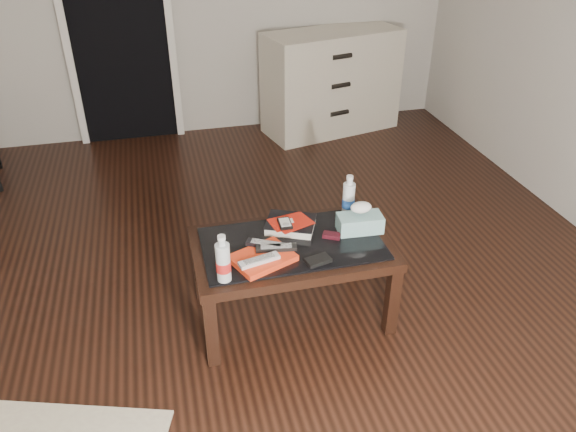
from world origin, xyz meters
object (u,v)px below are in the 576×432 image
textbook (291,225)px  water_bottle_right (349,196)px  tissue_box (360,223)px  coffee_table (292,253)px  dresser (331,82)px  water_bottle_left (223,258)px

textbook → water_bottle_right: size_ratio=1.05×
water_bottle_right → tissue_box: bearing=-87.5°
coffee_table → tissue_box: 0.39m
tissue_box → dresser: bearing=79.3°
textbook → water_bottle_right: water_bottle_right is taller
tissue_box → water_bottle_right: bearing=96.1°
water_bottle_left → tissue_box: size_ratio=1.03×
textbook → tissue_box: size_ratio=1.09×
textbook → water_bottle_right: (0.34, 0.06, 0.10)m
dresser → tissue_box: (-0.62, -2.42, 0.06)m
dresser → water_bottle_left: bearing=-130.5°
water_bottle_left → water_bottle_right: bearing=28.9°
dresser → textbook: (-0.96, -2.31, 0.03)m
dresser → tissue_box: 2.50m
coffee_table → water_bottle_left: 0.47m
dresser → water_bottle_left: (-1.37, -2.66, 0.13)m
textbook → water_bottle_left: (-0.40, -0.35, 0.10)m
coffee_table → water_bottle_left: size_ratio=4.20×
dresser → water_bottle_right: size_ratio=5.39×
coffee_table → water_bottle_left: water_bottle_left is taller
textbook → water_bottle_left: water_bottle_left is taller
dresser → textbook: bearing=-125.9°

